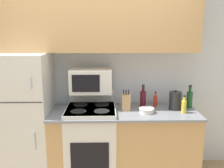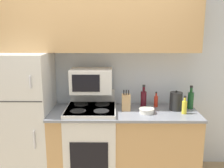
# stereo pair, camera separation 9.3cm
# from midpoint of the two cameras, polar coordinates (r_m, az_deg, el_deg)

# --- Properties ---
(wall_back) EXTENTS (8.00, 0.05, 2.55)m
(wall_back) POSITION_cam_midpoint_polar(r_m,az_deg,el_deg) (3.40, -2.33, 2.08)
(wall_back) COLOR silver
(wall_back) RESTS_ON ground_plane
(lower_cabinets) EXTENTS (1.83, 0.66, 0.89)m
(lower_cabinets) POSITION_cam_midpoint_polar(r_m,az_deg,el_deg) (3.30, 3.52, -13.46)
(lower_cabinets) COLOR tan
(lower_cabinets) RESTS_ON ground_plane
(refrigerator) EXTENTS (0.68, 0.67, 1.61)m
(refrigerator) POSITION_cam_midpoint_polar(r_m,az_deg,el_deg) (3.35, -18.53, -7.05)
(refrigerator) COLOR silver
(refrigerator) RESTS_ON ground_plane
(upper_cabinets) EXTENTS (2.51, 0.36, 0.75)m
(upper_cabinets) POSITION_cam_midpoint_polar(r_m,az_deg,el_deg) (3.15, -2.63, 14.17)
(upper_cabinets) COLOR tan
(upper_cabinets) RESTS_ON refrigerator
(stove) EXTENTS (0.62, 0.64, 1.09)m
(stove) POSITION_cam_midpoint_polar(r_m,az_deg,el_deg) (3.28, -3.89, -12.94)
(stove) COLOR silver
(stove) RESTS_ON ground_plane
(microwave) EXTENTS (0.52, 0.33, 0.30)m
(microwave) POSITION_cam_midpoint_polar(r_m,az_deg,el_deg) (3.17, -3.90, 0.78)
(microwave) COLOR silver
(microwave) RESTS_ON stove
(knife_block) EXTENTS (0.11, 0.10, 0.26)m
(knife_block) POSITION_cam_midpoint_polar(r_m,az_deg,el_deg) (3.13, 4.09, -4.19)
(knife_block) COLOR tan
(knife_block) RESTS_ON lower_cabinets
(bowl) EXTENTS (0.19, 0.19, 0.06)m
(bowl) POSITION_cam_midpoint_polar(r_m,az_deg,el_deg) (3.08, 8.80, -6.02)
(bowl) COLOR silver
(bowl) RESTS_ON lower_cabinets
(bottle_wine_red) EXTENTS (0.08, 0.08, 0.30)m
(bottle_wine_red) POSITION_cam_midpoint_polar(r_m,az_deg,el_deg) (3.27, 8.03, -3.33)
(bottle_wine_red) COLOR #470F19
(bottle_wine_red) RESTS_ON lower_cabinets
(bottle_cooking_spray) EXTENTS (0.06, 0.06, 0.22)m
(bottle_cooking_spray) POSITION_cam_midpoint_polar(r_m,az_deg,el_deg) (3.14, 17.05, -5.00)
(bottle_cooking_spray) COLOR gold
(bottle_cooking_spray) RESTS_ON lower_cabinets
(bottle_hot_sauce) EXTENTS (0.05, 0.05, 0.20)m
(bottle_hot_sauce) POSITION_cam_midpoint_polar(r_m,az_deg,el_deg) (3.34, 10.81, -3.81)
(bottle_hot_sauce) COLOR red
(bottle_hot_sauce) RESTS_ON lower_cabinets
(bottle_wine_green) EXTENTS (0.08, 0.08, 0.30)m
(bottle_wine_green) POSITION_cam_midpoint_polar(r_m,az_deg,el_deg) (3.36, 18.28, -3.41)
(bottle_wine_green) COLOR #194C23
(bottle_wine_green) RESTS_ON lower_cabinets
(kettle) EXTENTS (0.16, 0.16, 0.25)m
(kettle) POSITION_cam_midpoint_polar(r_m,az_deg,el_deg) (3.25, 15.20, -3.81)
(kettle) COLOR black
(kettle) RESTS_ON lower_cabinets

